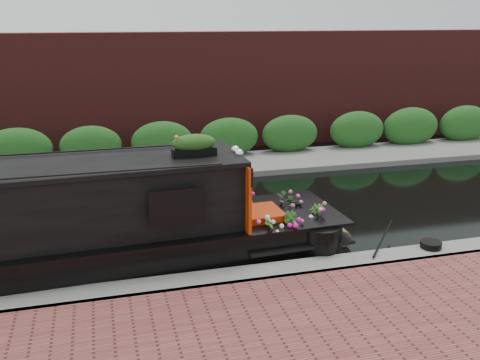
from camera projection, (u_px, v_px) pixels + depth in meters
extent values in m
plane|color=black|center=(193.00, 221.00, 12.25)|extent=(80.00, 80.00, 0.00)
cube|color=slate|center=(227.00, 289.00, 9.21)|extent=(40.00, 0.60, 0.50)
cube|color=slate|center=(168.00, 172.00, 16.13)|extent=(40.00, 2.40, 0.34)
cube|color=#1F521B|center=(164.00, 164.00, 16.96)|extent=(40.00, 1.10, 2.80)
cube|color=#521D1B|center=(157.00, 149.00, 18.90)|extent=(40.00, 1.00, 8.00)
cube|color=#B32D07|center=(237.00, 190.00, 10.09)|extent=(0.13, 1.66, 1.28)
cube|color=black|center=(177.00, 207.00, 8.98)|extent=(0.85, 0.07, 0.52)
cube|color=#B32D07|center=(261.00, 221.00, 10.42)|extent=(0.80, 0.89, 0.47)
sphere|color=white|center=(239.00, 153.00, 9.75)|extent=(0.17, 0.17, 0.17)
sphere|color=white|center=(235.00, 150.00, 10.00)|extent=(0.17, 0.17, 0.17)
cube|color=black|center=(194.00, 152.00, 9.66)|extent=(0.81, 0.26, 0.15)
ellipsoid|color=orange|center=(194.00, 142.00, 9.61)|extent=(0.88, 0.25, 0.23)
imported|color=#29551C|center=(268.00, 232.00, 9.79)|extent=(0.32, 0.36, 0.57)
imported|color=#29551C|center=(292.00, 227.00, 9.99)|extent=(0.41, 0.40, 0.59)
imported|color=#29551C|center=(290.00, 206.00, 11.12)|extent=(0.67, 0.64, 0.57)
imported|color=#29551C|center=(316.00, 218.00, 10.51)|extent=(0.43, 0.43, 0.54)
imported|color=#29551C|center=(248.00, 207.00, 10.96)|extent=(0.31, 0.38, 0.63)
cylinder|color=brown|center=(340.00, 236.00, 10.99)|extent=(0.34, 0.39, 0.34)
cylinder|color=black|center=(431.00, 245.00, 10.22)|extent=(0.40, 0.40, 0.12)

